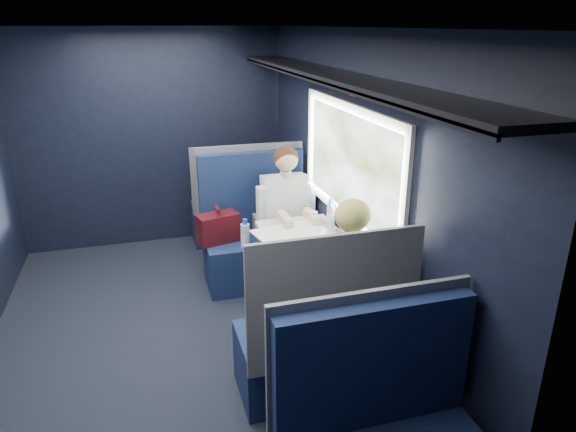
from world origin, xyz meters
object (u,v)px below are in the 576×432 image
object	(u,v)px
seat_bay_far	(319,341)
woman	(347,280)
cup	(314,216)
seat_row_front	(238,207)
man	(288,212)
laptop	(342,229)
seat_bay_near	(255,237)
bottle_small	(331,214)
table	(304,248)

from	to	relation	value
seat_bay_far	woman	bearing A→B (deg)	33.82
cup	seat_row_front	bearing A→B (deg)	104.93
man	laptop	distance (m)	0.78
seat_bay_near	seat_bay_far	bearing A→B (deg)	-89.29
seat_row_front	laptop	size ratio (longest dim) A/B	3.34
cup	woman	bearing A→B (deg)	-97.20
seat_bay_near	seat_row_front	distance (m)	0.93
seat_bay_far	man	world-z (taller)	man
seat_bay_far	bottle_small	size ratio (longest dim) A/B	5.29
woman	cup	bearing A→B (deg)	82.80
man	laptop	size ratio (longest dim) A/B	3.80
seat_bay_far	laptop	bearing A→B (deg)	60.09
table	seat_bay_near	distance (m)	0.93
laptop	bottle_small	world-z (taller)	laptop
laptop	cup	distance (m)	0.41
woman	cup	distance (m)	1.07
seat_bay_near	seat_bay_far	distance (m)	1.75
woman	laptop	distance (m)	0.71
laptop	man	bearing A→B (deg)	107.44
seat_bay_near	seat_row_front	world-z (taller)	seat_bay_near
cup	bottle_small	bearing A→B (deg)	-57.23
man	woman	size ratio (longest dim) A/B	1.00
woman	cup	xyz separation A→B (m)	(0.13, 1.06, 0.05)
seat_bay_far	bottle_small	world-z (taller)	seat_bay_far
bottle_small	woman	bearing A→B (deg)	-104.12
table	bottle_small	xyz separation A→B (m)	(0.30, 0.21, 0.18)
woman	table	bearing A→B (deg)	95.45
man	seat_row_front	bearing A→B (deg)	102.83
seat_bay_near	seat_row_front	xyz separation A→B (m)	(0.02, 0.93, -0.01)
man	woman	xyz separation A→B (m)	(0.00, -1.41, 0.01)
bottle_small	man	bearing A→B (deg)	115.07
table	laptop	size ratio (longest dim) A/B	2.88
woman	bottle_small	distance (m)	0.95
man	bottle_small	distance (m)	0.56
seat_row_front	man	distance (m)	1.17
seat_bay_near	laptop	bearing A→B (deg)	-61.05
table	seat_bay_far	size ratio (longest dim) A/B	0.79
seat_row_front	bottle_small	xyz separation A→B (m)	(0.48, -1.59, 0.44)
seat_row_front	woman	world-z (taller)	woman
seat_row_front	woman	size ratio (longest dim) A/B	0.88
laptop	cup	world-z (taller)	laptop
seat_row_front	cup	world-z (taller)	seat_row_front
laptop	bottle_small	xyz separation A→B (m)	(-0.00, 0.25, 0.04)
woman	bottle_small	xyz separation A→B (m)	(0.23, 0.91, 0.12)
seat_row_front	man	bearing A→B (deg)	-77.17
table	woman	size ratio (longest dim) A/B	0.76
seat_row_front	man	world-z (taller)	man
seat_bay_far	woman	size ratio (longest dim) A/B	0.95
seat_bay_near	man	distance (m)	0.44
man	seat_bay_far	bearing A→B (deg)	-99.03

